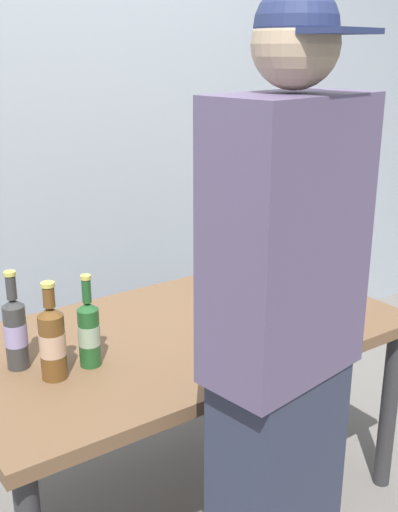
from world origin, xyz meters
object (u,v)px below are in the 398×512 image
beer_bottle_dark (15,331)px  person_figure (281,356)px  beer_bottle_amber (52,340)px  coffee_mug (310,326)px  laptop (285,286)px  beer_bottle_brown (89,332)px

beer_bottle_dark → person_figure: (0.45, -0.66, 0.06)m
beer_bottle_amber → person_figure: bearing=-54.6°
person_figure → beer_bottle_dark: bearing=124.2°
beer_bottle_amber → coffee_mug: beer_bottle_amber is taller
laptop → beer_bottle_dark: size_ratio=1.33×
person_figure → coffee_mug: size_ratio=15.68×
beer_bottle_dark → person_figure: size_ratio=0.17×
coffee_mug → person_figure: bearing=-143.5°
laptop → beer_bottle_dark: 1.04m
laptop → beer_bottle_amber: bearing=-175.1°
beer_bottle_amber → person_figure: person_figure is taller
beer_bottle_dark → beer_bottle_amber: bearing=-61.9°
beer_bottle_brown → laptop: bearing=4.8°
coffee_mug → beer_bottle_dark: bearing=156.4°
laptop → coffee_mug: 0.38m
beer_bottle_dark → person_figure: bearing=-55.8°
laptop → coffee_mug: size_ratio=3.64×
beer_bottle_dark → beer_bottle_amber: beer_bottle_dark is taller
laptop → beer_bottle_brown: size_ratio=1.41×
beer_bottle_dark → beer_bottle_brown: (0.18, -0.11, -0.01)m
beer_bottle_dark → laptop: bearing=-2.1°
beer_bottle_brown → person_figure: size_ratio=0.16×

